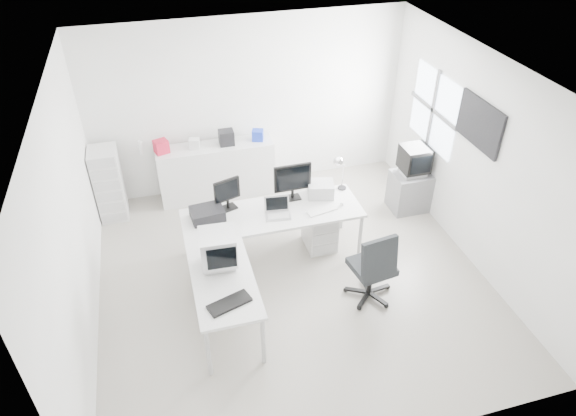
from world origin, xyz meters
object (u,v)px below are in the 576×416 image
object	(u,v)px
lcd_monitor_large	(293,182)
lcd_monitor_small	(227,194)
crt_monitor	(218,251)
inkjet_printer	(207,214)
laser_printer	(321,189)
office_chair	(372,263)
crt_tv	(414,161)
sideboard	(217,171)
laptop	(278,209)
filing_cabinet	(109,184)
tv_cabinet	(409,191)
main_desk	(273,234)
drawer_pedestal	(320,228)
side_desk	(226,303)

from	to	relation	value
lcd_monitor_large	lcd_monitor_small	bearing A→B (deg)	178.87
lcd_monitor_large	crt_monitor	world-z (taller)	lcd_monitor_large
inkjet_printer	laser_printer	bearing A→B (deg)	-1.44
laser_printer	office_chair	bearing A→B (deg)	-65.63
laser_printer	crt_tv	distance (m)	1.64
crt_tv	sideboard	size ratio (longest dim) A/B	0.27
lcd_monitor_large	sideboard	distance (m)	1.81
laptop	filing_cabinet	bearing A→B (deg)	149.33
filing_cabinet	inkjet_printer	bearing A→B (deg)	-49.25
tv_cabinet	sideboard	xyz separation A→B (m)	(-2.85, 1.18, 0.14)
inkjet_printer	filing_cabinet	world-z (taller)	filing_cabinet
lcd_monitor_large	office_chair	distance (m)	1.56
lcd_monitor_small	crt_tv	xyz separation A→B (m)	(2.90, 0.31, -0.12)
main_desk	sideboard	world-z (taller)	sideboard
lcd_monitor_small	drawer_pedestal	bearing A→B (deg)	-27.33
inkjet_printer	office_chair	world-z (taller)	office_chair
laptop	office_chair	xyz separation A→B (m)	(0.94, -1.00, -0.32)
main_desk	laptop	bearing A→B (deg)	-63.43
side_desk	laptop	distance (m)	1.43
lcd_monitor_large	crt_tv	size ratio (longest dim) A/B	1.08
inkjet_printer	laptop	world-z (taller)	laptop
main_desk	drawer_pedestal	size ratio (longest dim) A/B	4.00
side_desk	laser_printer	world-z (taller)	laser_printer
main_desk	lcd_monitor_large	size ratio (longest dim) A/B	4.46
drawer_pedestal	sideboard	world-z (taller)	sideboard
lcd_monitor_large	tv_cabinet	bearing A→B (deg)	7.74
lcd_monitor_small	sideboard	xyz separation A→B (m)	(0.05, 1.49, -0.52)
lcd_monitor_small	office_chair	size ratio (longest dim) A/B	0.42
sideboard	tv_cabinet	bearing A→B (deg)	-22.51
drawer_pedestal	lcd_monitor_large	bearing A→B (deg)	150.26
drawer_pedestal	filing_cabinet	size ratio (longest dim) A/B	0.52
main_desk	side_desk	bearing A→B (deg)	-127.69
laptop	crt_tv	bearing A→B (deg)	23.18
side_desk	laptop	world-z (taller)	laptop
inkjet_printer	sideboard	xyz separation A→B (m)	(0.35, 1.64, -0.37)
laser_printer	main_desk	bearing A→B (deg)	-149.61
inkjet_printer	office_chair	size ratio (longest dim) A/B	0.38
office_chair	sideboard	world-z (taller)	office_chair
inkjet_printer	crt_monitor	distance (m)	0.96
laser_printer	crt_tv	size ratio (longest dim) A/B	0.70
inkjet_printer	laptop	size ratio (longest dim) A/B	1.12
lcd_monitor_large	sideboard	world-z (taller)	lcd_monitor_large
lcd_monitor_small	office_chair	world-z (taller)	lcd_monitor_small
laptop	office_chair	size ratio (longest dim) A/B	0.34
drawer_pedestal	inkjet_printer	distance (m)	1.64
main_desk	tv_cabinet	world-z (taller)	main_desk
laser_printer	lcd_monitor_small	bearing A→B (deg)	-167.28
drawer_pedestal	crt_tv	xyz separation A→B (m)	(1.65, 0.51, 0.56)
laptop	filing_cabinet	xyz separation A→B (m)	(-2.20, 1.70, -0.29)
crt_tv	drawer_pedestal	bearing A→B (deg)	-162.78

